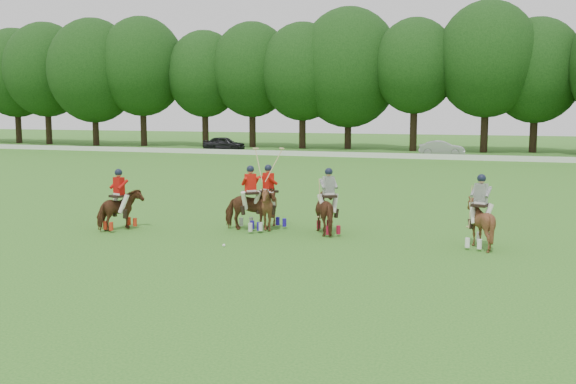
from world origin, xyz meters
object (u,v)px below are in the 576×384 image
(car_left, at_px, (224,143))
(polo_stripe_a, at_px, (328,210))
(polo_ball, at_px, (224,245))
(polo_stripe_b, at_px, (480,222))
(car_mid, at_px, (442,148))
(polo_red_a, at_px, (120,209))
(polo_red_c, at_px, (268,207))
(polo_red_b, at_px, (251,208))

(car_left, xyz_separation_m, polo_stripe_a, (21.07, -37.88, 0.08))
(polo_stripe_a, bearing_deg, car_left, 119.08)
(car_left, xyz_separation_m, polo_ball, (18.63, -40.90, -0.66))
(polo_stripe_a, distance_m, polo_stripe_b, 4.90)
(car_mid, height_order, polo_stripe_b, polo_stripe_b)
(car_left, height_order, car_mid, car_left)
(polo_red_a, xyz_separation_m, polo_stripe_b, (11.81, 1.08, 0.04))
(polo_stripe_b, distance_m, polo_ball, 7.72)
(polo_red_a, bearing_deg, polo_red_c, 18.84)
(polo_red_b, relative_size, polo_stripe_b, 1.25)
(polo_stripe_a, xyz_separation_m, polo_ball, (-2.44, -3.02, -0.74))
(car_left, distance_m, polo_red_c, 42.40)
(car_mid, relative_size, polo_red_a, 1.90)
(polo_red_b, bearing_deg, polo_stripe_b, -2.12)
(polo_stripe_a, xyz_separation_m, polo_stripe_b, (4.86, -0.61, 0.00))
(car_left, xyz_separation_m, polo_stripe_b, (25.93, -38.49, 0.08))
(polo_red_b, bearing_deg, polo_stripe_a, 7.11)
(polo_red_a, relative_size, polo_ball, 23.41)
(polo_red_c, xyz_separation_m, polo_ball, (-0.32, -2.98, -0.76))
(polo_red_a, bearing_deg, polo_ball, -16.43)
(car_left, xyz_separation_m, polo_red_b, (18.41, -38.21, 0.08))
(polo_red_c, distance_m, polo_ball, 3.09)
(car_mid, relative_size, polo_stripe_b, 1.81)
(car_mid, bearing_deg, polo_ball, 170.06)
(polo_red_b, relative_size, polo_stripe_a, 1.26)
(polo_red_c, bearing_deg, car_mid, 86.71)
(polo_stripe_b, bearing_deg, polo_red_b, 177.88)
(car_left, bearing_deg, car_mid, -95.86)
(polo_stripe_a, height_order, polo_ball, polo_stripe_a)
(car_left, relative_size, polo_stripe_b, 1.87)
(car_mid, distance_m, polo_ball, 40.98)
(polo_stripe_b, bearing_deg, polo_red_c, 175.34)
(polo_stripe_b, relative_size, polo_ball, 24.58)
(polo_red_a, height_order, polo_red_c, polo_red_c)
(polo_red_a, relative_size, polo_red_c, 0.75)
(car_left, bearing_deg, polo_stripe_a, -156.78)
(car_mid, xyz_separation_m, polo_stripe_b, (4.80, -38.49, 0.13))
(car_left, distance_m, polo_red_b, 42.42)
(polo_red_a, height_order, polo_stripe_b, polo_stripe_b)
(polo_red_b, xyz_separation_m, polo_red_c, (0.54, 0.29, 0.01))
(polo_red_a, height_order, polo_ball, polo_red_a)
(car_left, distance_m, car_mid, 21.13)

